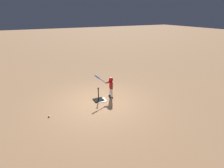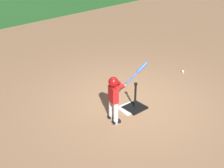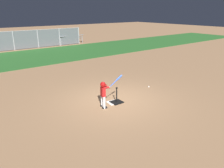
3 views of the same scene
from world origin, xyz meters
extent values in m
plane|color=#99704C|center=(0.00, 0.00, 0.00)|extent=(90.00, 90.00, 0.00)
cube|color=white|center=(-0.21, -0.17, 0.01)|extent=(0.48, 0.48, 0.02)
cube|color=black|center=(-0.09, -0.25, 0.02)|extent=(0.48, 0.43, 0.04)
cylinder|color=black|center=(-0.09, -0.25, 0.33)|extent=(0.05, 0.05, 0.58)
cylinder|color=black|center=(-0.09, -0.25, 0.65)|extent=(0.08, 0.08, 0.05)
cylinder|color=silver|center=(-0.77, -0.18, 0.24)|extent=(0.12, 0.12, 0.48)
cube|color=black|center=(-0.75, -0.19, 0.03)|extent=(0.20, 0.13, 0.06)
cylinder|color=silver|center=(-0.83, -0.41, 0.24)|extent=(0.12, 0.12, 0.48)
cube|color=black|center=(-0.81, -0.41, 0.03)|extent=(0.20, 0.13, 0.06)
cube|color=red|center=(-0.80, -0.30, 0.66)|extent=(0.20, 0.28, 0.36)
sphere|color=#936B4C|center=(-0.80, -0.30, 0.95)|extent=(0.18, 0.18, 0.18)
sphere|color=maroon|center=(-0.80, -0.30, 0.96)|extent=(0.22, 0.22, 0.22)
cube|color=maroon|center=(-0.71, -0.32, 0.93)|extent=(0.15, 0.18, 0.01)
cylinder|color=red|center=(-0.66, -0.29, 0.83)|extent=(0.28, 0.21, 0.10)
cylinder|color=red|center=(-0.68, -0.37, 0.83)|extent=(0.29, 0.08, 0.10)
sphere|color=#936B4C|center=(-0.54, -0.36, 0.81)|extent=(0.09, 0.09, 0.09)
cylinder|color=blue|center=(-0.30, -0.43, 1.02)|extent=(0.52, 0.17, 0.44)
cylinder|color=blue|center=(-0.14, -0.47, 1.15)|extent=(0.26, 0.12, 0.22)
cylinder|color=black|center=(-0.56, -0.36, 0.80)|extent=(0.05, 0.06, 0.05)
sphere|color=white|center=(2.34, 0.22, 0.04)|extent=(0.07, 0.07, 0.07)
camera|label=1|loc=(2.78, 6.96, 4.04)|focal=28.00mm
camera|label=2|loc=(-4.60, -4.60, 3.91)|focal=50.00mm
camera|label=3|loc=(-5.35, -6.75, 3.67)|focal=35.00mm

